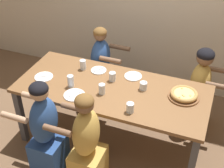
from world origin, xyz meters
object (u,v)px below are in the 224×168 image
pizza_board_main (184,95)px  diner_far_right (199,92)px  empty_plate_c (133,76)px  empty_plate_d (99,70)px  drinking_glass_b (112,77)px  diner_near_midleft (46,134)px  empty_plate_b (74,95)px  diner_far_midleft (101,70)px  cocktail_glass_blue (143,86)px  diner_near_center (87,147)px  drinking_glass_e (71,81)px  drinking_glass_a (83,65)px  drinking_glass_d (102,90)px  empty_plate_a (44,77)px  drinking_glass_c (130,108)px

pizza_board_main → diner_far_right: bearing=77.9°
empty_plate_c → empty_plate_d: bearing=-175.8°
drinking_glass_b → diner_near_midleft: diner_near_midleft is taller
empty_plate_b → diner_far_right: (1.21, 0.95, -0.29)m
pizza_board_main → diner_far_midleft: diner_far_midleft is taller
empty_plate_d → cocktail_glass_blue: 0.62m
cocktail_glass_blue → diner_far_right: bearing=45.8°
empty_plate_b → empty_plate_d: size_ratio=1.24×
empty_plate_b → drinking_glass_b: size_ratio=2.16×
diner_far_right → diner_near_midleft: diner_near_midleft is taller
pizza_board_main → diner_near_center: diner_near_center is taller
diner_near_center → drinking_glass_e: bearing=39.0°
cocktail_glass_blue → drinking_glass_a: (-0.79, 0.13, 0.01)m
drinking_glass_b → drinking_glass_d: bearing=-93.1°
pizza_board_main → empty_plate_b: (-1.09, -0.39, -0.03)m
drinking_glass_d → diner_near_center: size_ratio=0.10×
diner_near_center → empty_plate_a: bearing=54.5°
empty_plate_d → diner_near_midleft: (-0.20, -0.93, -0.26)m
empty_plate_a → empty_plate_d: same height
pizza_board_main → cocktail_glass_blue: 0.44m
empty_plate_a → cocktail_glass_blue: (1.14, 0.20, 0.03)m
empty_plate_a → empty_plate_b: same height
empty_plate_d → drinking_glass_d: size_ratio=1.54×
drinking_glass_e → diner_far_midleft: size_ratio=0.12×
empty_plate_b → diner_near_midleft: 0.50m
empty_plate_a → drinking_glass_e: 0.39m
pizza_board_main → empty_plate_d: pizza_board_main is taller
drinking_glass_e → diner_far_midleft: (0.01, 0.82, -0.35)m
empty_plate_d → diner_near_midleft: 0.99m
empty_plate_c → drinking_glass_d: 0.48m
empty_plate_a → drinking_glass_d: bearing=-2.9°
drinking_glass_d → drinking_glass_e: (-0.37, -0.01, 0.02)m
empty_plate_a → empty_plate_d: size_ratio=1.16×
empty_plate_b → drinking_glass_a: size_ratio=1.90×
drinking_glass_c → drinking_glass_d: bearing=154.9°
diner_far_midleft → diner_far_right: 1.31m
pizza_board_main → empty_plate_b: bearing=-160.1°
empty_plate_a → diner_far_right: diner_far_right is taller
pizza_board_main → diner_near_center: (-0.77, -0.79, -0.30)m
pizza_board_main → empty_plate_c: (-0.62, 0.17, -0.03)m
pizza_board_main → drinking_glass_b: bearing=179.0°
drinking_glass_c → drinking_glass_e: drinking_glass_e is taller
empty_plate_c → drinking_glass_a: (-0.61, -0.06, 0.05)m
drinking_glass_a → diner_near_center: bearing=-63.0°
drinking_glass_a → drinking_glass_e: size_ratio=0.85×
diner_near_center → drinking_glass_d: bearing=6.3°
drinking_glass_c → diner_far_midleft: 1.27m
drinking_glass_c → drinking_glass_d: size_ratio=0.89×
drinking_glass_d → diner_near_center: diner_near_center is taller
drinking_glass_a → drinking_glass_e: 0.37m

